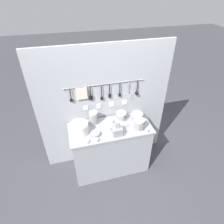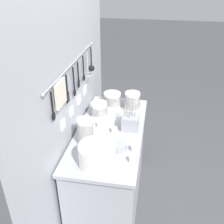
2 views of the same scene
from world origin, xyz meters
name	(u,v)px [view 1 (image 1 of 2)]	position (x,y,z in m)	size (l,w,h in m)	color
ground_plane	(111,165)	(0.00, 0.00, 0.00)	(20.00, 20.00, 0.00)	#424247
counter	(110,148)	(0.00, 0.00, 0.42)	(1.19, 0.54, 0.84)	#9EA0A8
back_wall	(105,108)	(0.00, 0.31, 0.98)	(1.99, 0.11, 1.95)	#A8AAB2
bowl_stack_wide_centre	(139,125)	(0.38, -0.14, 0.93)	(0.14, 0.14, 0.17)	white
bowl_stack_back_corner	(94,118)	(-0.21, 0.15, 0.95)	(0.12, 0.12, 0.21)	white
bowl_stack_tall_left	(121,116)	(0.21, 0.14, 0.91)	(0.15, 0.15, 0.13)	white
bowl_stack_nested_right	(137,117)	(0.43, 0.06, 0.91)	(0.16, 0.16, 0.13)	white
plate_stack	(79,128)	(-0.44, 0.01, 0.92)	(0.25, 0.25, 0.16)	white
steel_mixing_bowl	(95,134)	(-0.24, -0.10, 0.86)	(0.13, 0.13, 0.04)	#93969E
cutlery_caddy	(117,131)	(0.05, -0.16, 0.90)	(0.14, 0.14, 0.28)	#93969E
cup_back_left	(111,122)	(0.04, 0.09, 0.86)	(0.05, 0.05, 0.04)	white
cup_centre	(97,140)	(-0.24, -0.23, 0.86)	(0.05, 0.05, 0.04)	white
cup_front_right	(147,131)	(0.47, -0.23, 0.86)	(0.05, 0.05, 0.04)	white
cup_back_right	(87,142)	(-0.37, -0.23, 0.86)	(0.05, 0.05, 0.04)	white
cup_front_left	(109,128)	(-0.03, -0.04, 0.86)	(0.05, 0.05, 0.04)	white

